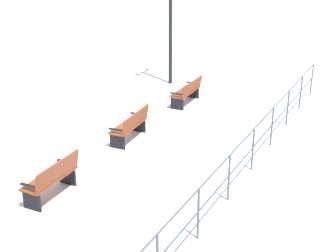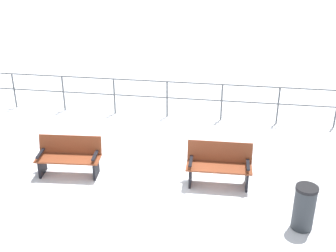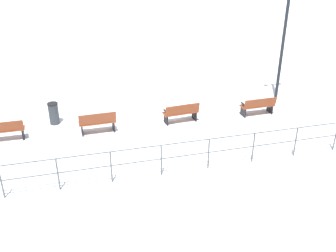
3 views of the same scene
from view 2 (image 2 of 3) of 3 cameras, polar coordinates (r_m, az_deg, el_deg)
name	(u,v)px [view 2 (image 2 of 3)]	position (r m, az deg, el deg)	size (l,w,h in m)	color
ground_plane	(142,180)	(10.19, -3.37, -7.08)	(80.00, 80.00, 0.00)	white
bench_second	(69,156)	(10.47, -12.78, -3.86)	(0.68, 1.52, 0.90)	brown
bench_third	(219,165)	(9.89, 6.68, -5.02)	(0.62, 1.47, 0.96)	brown
waterfront_railing	(167,93)	(13.12, -0.12, 4.28)	(0.05, 16.41, 1.14)	#4C5156
trash_bin	(304,207)	(8.88, 17.33, -10.10)	(0.43, 0.43, 0.93)	#2D3338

